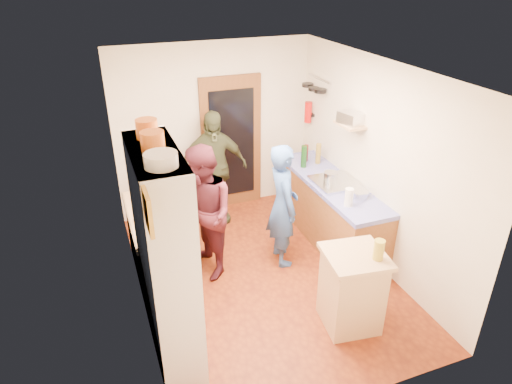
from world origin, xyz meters
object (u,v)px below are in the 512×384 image
hutch_body (166,260)px  person_hob (286,206)px  person_back (214,168)px  island_base (351,291)px  person_left (205,212)px  right_counter_base (329,212)px

hutch_body → person_hob: size_ratio=1.34×
hutch_body → person_back: size_ratio=1.27×
person_back → island_base: bearing=-70.7°
person_left → person_back: bearing=148.4°
hutch_body → person_hob: 1.99m
person_hob → person_left: 1.02m
right_counter_base → person_left: bearing=-176.1°
person_back → person_left: bearing=-107.1°
person_hob → person_left: (-1.01, 0.16, 0.04)m
hutch_body → island_base: bearing=-9.8°
hutch_body → person_hob: (1.69, 1.02, -0.28)m
right_counter_base → person_left: size_ratio=1.29×
right_counter_base → hutch_body: bearing=-152.5°
right_counter_base → island_base: 1.74m
right_counter_base → person_back: person_back is taller
hutch_body → island_base: (1.87, -0.32, -0.67)m
right_counter_base → person_hob: size_ratio=1.34×
person_left → island_base: bearing=28.2°
hutch_body → island_base: hutch_body is taller
person_left → hutch_body: bearing=-40.2°
hutch_body → right_counter_base: bearing=27.5°
island_base → person_back: bearing=105.1°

